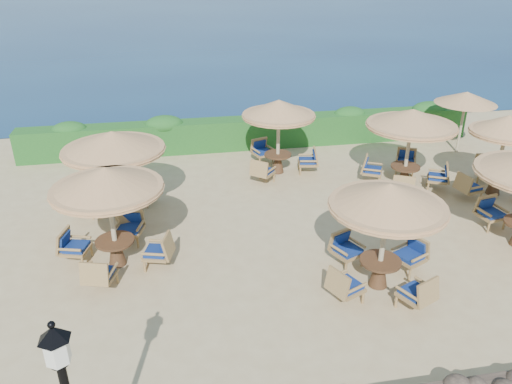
% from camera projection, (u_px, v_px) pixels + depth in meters
% --- Properties ---
extents(ground, '(120.00, 120.00, 0.00)m').
position_uv_depth(ground, '(299.00, 236.00, 13.86)').
color(ground, tan).
rests_on(ground, ground).
extents(sea, '(160.00, 160.00, 0.00)m').
position_uv_depth(sea, '(182.00, 4.00, 75.90)').
color(sea, '#0B2449').
rests_on(sea, ground).
extents(hedge, '(18.00, 0.90, 1.20)m').
position_uv_depth(hedge, '(254.00, 133.00, 19.98)').
color(hedge, '#184C1A').
rests_on(hedge, ground).
extents(extra_parasol, '(2.30, 2.30, 2.41)m').
position_uv_depth(extra_parasol, '(466.00, 98.00, 18.79)').
color(extra_parasol, tan).
rests_on(extra_parasol, ground).
extents(cafe_set_0, '(2.88, 2.88, 2.65)m').
position_uv_depth(cafe_set_0, '(109.00, 201.00, 11.85)').
color(cafe_set_0, tan).
rests_on(cafe_set_0, ground).
extents(cafe_set_1, '(2.84, 2.84, 2.65)m').
position_uv_depth(cafe_set_1, '(386.00, 219.00, 11.05)').
color(cafe_set_1, tan).
rests_on(cafe_set_1, ground).
extents(cafe_set_3, '(2.92, 2.92, 2.65)m').
position_uv_depth(cafe_set_3, '(114.00, 155.00, 14.11)').
color(cafe_set_3, tan).
rests_on(cafe_set_3, ground).
extents(cafe_set_4, '(2.71, 2.73, 2.65)m').
position_uv_depth(cafe_set_4, '(279.00, 123.00, 17.09)').
color(cafe_set_4, tan).
rests_on(cafe_set_4, ground).
extents(cafe_set_5, '(2.91, 2.91, 2.65)m').
position_uv_depth(cafe_set_5, '(410.00, 133.00, 16.09)').
color(cafe_set_5, tan).
rests_on(cafe_set_5, ground).
extents(cafe_set_6, '(2.64, 2.72, 2.65)m').
position_uv_depth(cafe_set_6, '(504.00, 143.00, 15.54)').
color(cafe_set_6, tan).
rests_on(cafe_set_6, ground).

